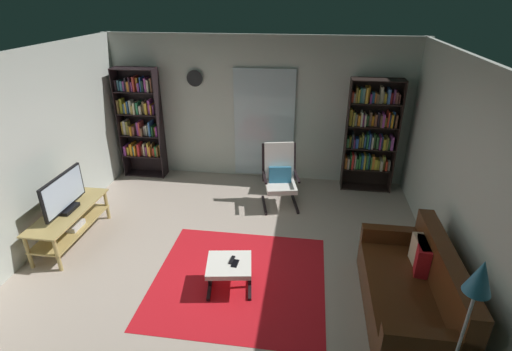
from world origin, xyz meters
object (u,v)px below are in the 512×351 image
cell_phone (235,263)px  tv_remote (232,260)px  bookshelf_near_tv (140,120)px  television (64,194)px  lounge_armchair (280,174)px  floor_lamp_by_sofa (475,295)px  leather_sofa (413,292)px  tv_stand (70,221)px  wall_clock (195,78)px  bookshelf_near_sofa (371,133)px  ottoman (229,267)px

cell_phone → tv_remote: bearing=136.5°
bookshelf_near_tv → cell_phone: (2.34, -2.95, -0.72)m
television → cell_phone: (2.48, -0.65, -0.38)m
lounge_armchair → floor_lamp_by_sofa: floor_lamp_by_sofa is taller
floor_lamp_by_sofa → leather_sofa: bearing=91.9°
tv_stand → bookshelf_near_tv: (0.15, 2.31, 0.75)m
cell_phone → wall_clock: 3.70m
tv_stand → leather_sofa: size_ratio=0.78×
television → leather_sofa: (4.45, -0.79, -0.44)m
leather_sofa → bookshelf_near_tv: bearing=144.3°
lounge_armchair → wall_clock: size_ratio=3.53×
cell_phone → bookshelf_near_sofa: bearing=62.7°
cell_phone → floor_lamp_by_sofa: 2.52m
leather_sofa → ottoman: 2.05m
television → bookshelf_near_sofa: bearing=28.1°
tv_stand → tv_remote: tv_stand is taller
wall_clock → bookshelf_near_tv: bearing=-170.3°
bookshelf_near_tv → wall_clock: (1.04, 0.18, 0.76)m
tv_stand → bookshelf_near_sofa: size_ratio=0.70×
bookshelf_near_sofa → cell_phone: bearing=-121.6°
bookshelf_near_tv → floor_lamp_by_sofa: bookshelf_near_tv is taller
bookshelf_near_sofa → cell_phone: bookshelf_near_sofa is taller
bookshelf_near_sofa → wall_clock: wall_clock is taller
wall_clock → bookshelf_near_sofa: bearing=-3.4°
tv_stand → lounge_armchair: lounge_armchair is taller
leather_sofa → tv_remote: leather_sofa is taller
ottoman → wall_clock: size_ratio=2.03×
bookshelf_near_sofa → ottoman: bookshelf_near_sofa is taller
lounge_armchair → wall_clock: 2.30m
bookshelf_near_sofa → tv_remote: (-1.86, -2.89, -0.66)m
television → wall_clock: bearing=64.5°
leather_sofa → tv_remote: size_ratio=12.30×
floor_lamp_by_sofa → wall_clock: bearing=127.1°
bookshelf_near_sofa → wall_clock: 3.22m
bookshelf_near_tv → wall_clock: size_ratio=7.04×
bookshelf_near_tv → leather_sofa: size_ratio=1.15×
bookshelf_near_tv → floor_lamp_by_sofa: 6.03m
bookshelf_near_sofa → bookshelf_near_tv: bearing=179.9°
leather_sofa → bookshelf_near_sofa: bearing=92.9°
ottoman → wall_clock: 3.70m
floor_lamp_by_sofa → cell_phone: bearing=148.6°
bookshelf_near_tv → wall_clock: 1.30m
television → bookshelf_near_sofa: 4.88m
bookshelf_near_tv → tv_remote: size_ratio=14.18×
television → lounge_armchair: (2.81, 1.52, -0.22)m
tv_stand → wall_clock: wall_clock is taller
leather_sofa → tv_stand: bearing=170.0°
tv_stand → tv_remote: bearing=-13.7°
television → bookshelf_near_sofa: size_ratio=0.45×
floor_lamp_by_sofa → tv_stand: bearing=157.3°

